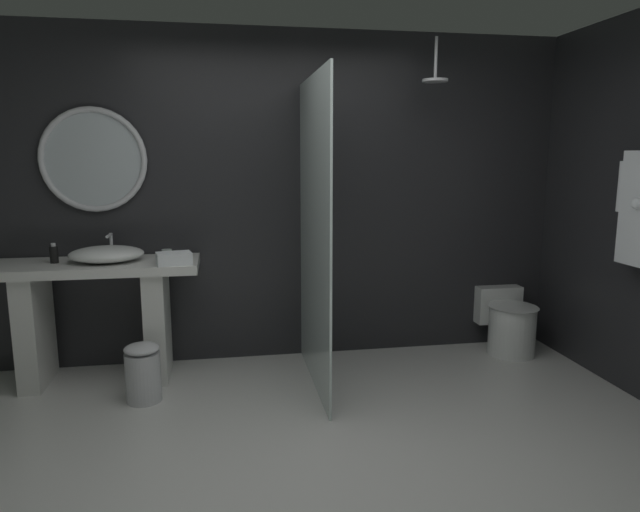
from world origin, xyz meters
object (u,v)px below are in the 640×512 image
object	(u,v)px
soap_dispenser	(54,254)
rain_shower_head	(435,76)
folded_hand_towel	(174,258)
vessel_sink	(107,254)
tumbler_cup	(167,255)
round_wall_mirror	(93,160)
toilet	(508,323)
waste_bin	(143,372)

from	to	relation	value
soap_dispenser	rain_shower_head	bearing A→B (deg)	-1.10
folded_hand_towel	soap_dispenser	bearing A→B (deg)	166.79
vessel_sink	tumbler_cup	distance (m)	0.43
round_wall_mirror	folded_hand_towel	world-z (taller)	round_wall_mirror
vessel_sink	soap_dispenser	bearing A→B (deg)	177.05
toilet	folded_hand_towel	distance (m)	2.78
toilet	folded_hand_towel	xyz separation A→B (m)	(-2.69, -0.22, 0.68)
tumbler_cup	folded_hand_towel	world-z (taller)	tumbler_cup
toilet	waste_bin	world-z (taller)	toilet
tumbler_cup	folded_hand_towel	bearing A→B (deg)	-64.17
round_wall_mirror	folded_hand_towel	distance (m)	1.00
vessel_sink	round_wall_mirror	xyz separation A→B (m)	(-0.10, 0.26, 0.66)
waste_bin	folded_hand_towel	xyz separation A→B (m)	(0.21, 0.26, 0.72)
round_wall_mirror	folded_hand_towel	bearing A→B (deg)	-36.99
waste_bin	toilet	bearing A→B (deg)	9.44
soap_dispenser	toilet	size ratio (longest dim) A/B	0.25
tumbler_cup	toilet	xyz separation A→B (m)	(2.74, 0.10, -0.68)
rain_shower_head	round_wall_mirror	bearing A→B (deg)	173.34
vessel_sink	waste_bin	size ratio (longest dim) A/B	1.29
soap_dispenser	toilet	xyz separation A→B (m)	(3.53, 0.02, -0.70)
vessel_sink	folded_hand_towel	xyz separation A→B (m)	(0.48, -0.18, -0.01)
soap_dispenser	rain_shower_head	distance (m)	3.05
tumbler_cup	soap_dispenser	distance (m)	0.79
vessel_sink	folded_hand_towel	world-z (taller)	vessel_sink
vessel_sink	tumbler_cup	bearing A→B (deg)	-7.79
soap_dispenser	toilet	world-z (taller)	soap_dispenser
tumbler_cup	rain_shower_head	bearing A→B (deg)	0.67
round_wall_mirror	waste_bin	world-z (taller)	round_wall_mirror
waste_bin	round_wall_mirror	bearing A→B (deg)	117.72
tumbler_cup	folded_hand_towel	size ratio (longest dim) A/B	0.37
round_wall_mirror	toilet	distance (m)	3.55
rain_shower_head	waste_bin	world-z (taller)	rain_shower_head
tumbler_cup	round_wall_mirror	size ratio (longest dim) A/B	0.11
rain_shower_head	waste_bin	bearing A→B (deg)	-169.32
round_wall_mirror	rain_shower_head	xyz separation A→B (m)	(2.52, -0.29, 0.61)
vessel_sink	rain_shower_head	world-z (taller)	rain_shower_head
soap_dispenser	folded_hand_towel	world-z (taller)	soap_dispenser
tumbler_cup	rain_shower_head	world-z (taller)	rain_shower_head
tumbler_cup	waste_bin	xyz separation A→B (m)	(-0.16, -0.38, -0.73)
rain_shower_head	toilet	world-z (taller)	rain_shower_head
round_wall_mirror	toilet	size ratio (longest dim) A/B	1.36
waste_bin	folded_hand_towel	world-z (taller)	folded_hand_towel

